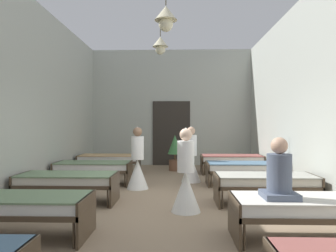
{
  "coord_description": "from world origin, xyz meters",
  "views": [
    {
      "loc": [
        0.24,
        -6.13,
        1.55
      ],
      "look_at": [
        0.0,
        1.62,
        1.5
      ],
      "focal_mm": 33.84,
      "sensor_mm": 36.0,
      "label": 1
    }
  ],
  "objects_px": {
    "bed_right_row_2": "(265,182)",
    "bed_left_row_3": "(93,167)",
    "bed_left_row_2": "(68,180)",
    "nurse_far_aisle": "(186,182)",
    "nurse_mid_aisle": "(191,162)",
    "patient_seated_primary": "(279,176)",
    "bed_right_row_1": "(305,208)",
    "bed_right_row_3": "(244,168)",
    "nurse_near_aisle": "(138,167)",
    "bed_left_row_4": "(109,159)",
    "potted_plant": "(175,150)",
    "bed_right_row_4": "(232,159)",
    "bed_left_row_1": "(19,205)"
  },
  "relations": [
    {
      "from": "bed_right_row_1",
      "to": "bed_left_row_4",
      "type": "relative_size",
      "value": 1.0
    },
    {
      "from": "nurse_far_aisle",
      "to": "bed_left_row_2",
      "type": "bearing_deg",
      "value": 118.49
    },
    {
      "from": "bed_right_row_1",
      "to": "nurse_mid_aisle",
      "type": "bearing_deg",
      "value": 107.41
    },
    {
      "from": "nurse_near_aisle",
      "to": "bed_left_row_2",
      "type": "bearing_deg",
      "value": 120.87
    },
    {
      "from": "bed_right_row_2",
      "to": "bed_left_row_3",
      "type": "height_order",
      "value": "same"
    },
    {
      "from": "bed_right_row_3",
      "to": "bed_left_row_3",
      "type": "bearing_deg",
      "value": 180.0
    },
    {
      "from": "bed_left_row_2",
      "to": "potted_plant",
      "type": "bearing_deg",
      "value": 64.53
    },
    {
      "from": "bed_right_row_4",
      "to": "bed_left_row_3",
      "type": "bearing_deg",
      "value": -153.69
    },
    {
      "from": "nurse_mid_aisle",
      "to": "potted_plant",
      "type": "relative_size",
      "value": 1.25
    },
    {
      "from": "nurse_near_aisle",
      "to": "bed_right_row_4",
      "type": "bearing_deg",
      "value": -65.92
    },
    {
      "from": "bed_left_row_2",
      "to": "bed_right_row_3",
      "type": "height_order",
      "value": "same"
    },
    {
      "from": "bed_right_row_1",
      "to": "bed_right_row_2",
      "type": "bearing_deg",
      "value": 90.0
    },
    {
      "from": "bed_right_row_4",
      "to": "nurse_far_aisle",
      "type": "height_order",
      "value": "nurse_far_aisle"
    },
    {
      "from": "potted_plant",
      "to": "bed_right_row_2",
      "type": "bearing_deg",
      "value": -67.73
    },
    {
      "from": "bed_left_row_4",
      "to": "bed_right_row_4",
      "type": "height_order",
      "value": "same"
    },
    {
      "from": "nurse_mid_aisle",
      "to": "nurse_far_aisle",
      "type": "relative_size",
      "value": 1.0
    },
    {
      "from": "bed_right_row_3",
      "to": "nurse_mid_aisle",
      "type": "height_order",
      "value": "nurse_mid_aisle"
    },
    {
      "from": "bed_right_row_2",
      "to": "bed_left_row_3",
      "type": "xyz_separation_m",
      "value": [
        -3.84,
        1.9,
        0.0
      ]
    },
    {
      "from": "bed_left_row_1",
      "to": "patient_seated_primary",
      "type": "height_order",
      "value": "patient_seated_primary"
    },
    {
      "from": "bed_right_row_1",
      "to": "bed_right_row_4",
      "type": "xyz_separation_m",
      "value": [
        0.0,
        5.7,
        0.0
      ]
    },
    {
      "from": "bed_right_row_3",
      "to": "potted_plant",
      "type": "bearing_deg",
      "value": 126.08
    },
    {
      "from": "patient_seated_primary",
      "to": "bed_right_row_1",
      "type": "bearing_deg",
      "value": 7.16
    },
    {
      "from": "nurse_near_aisle",
      "to": "bed_right_row_3",
      "type": "bearing_deg",
      "value": -97.35
    },
    {
      "from": "nurse_mid_aisle",
      "to": "bed_right_row_3",
      "type": "bearing_deg",
      "value": 177.77
    },
    {
      "from": "bed_left_row_3",
      "to": "nurse_near_aisle",
      "type": "relative_size",
      "value": 1.28
    },
    {
      "from": "bed_left_row_1",
      "to": "patient_seated_primary",
      "type": "distance_m",
      "value": 3.52
    },
    {
      "from": "bed_left_row_3",
      "to": "bed_left_row_4",
      "type": "distance_m",
      "value": 1.9
    },
    {
      "from": "bed_left_row_2",
      "to": "bed_left_row_3",
      "type": "distance_m",
      "value": 1.9
    },
    {
      "from": "bed_right_row_2",
      "to": "nurse_near_aisle",
      "type": "relative_size",
      "value": 1.28
    },
    {
      "from": "nurse_near_aisle",
      "to": "bed_left_row_1",
      "type": "bearing_deg",
      "value": 141.66
    },
    {
      "from": "nurse_far_aisle",
      "to": "bed_left_row_3",
      "type": "bearing_deg",
      "value": 85.28
    },
    {
      "from": "bed_left_row_1",
      "to": "bed_left_row_4",
      "type": "height_order",
      "value": "same"
    },
    {
      "from": "bed_left_row_4",
      "to": "potted_plant",
      "type": "bearing_deg",
      "value": 14.58
    },
    {
      "from": "bed_right_row_2",
      "to": "potted_plant",
      "type": "distance_m",
      "value": 4.69
    },
    {
      "from": "bed_left_row_4",
      "to": "patient_seated_primary",
      "type": "distance_m",
      "value": 6.74
    },
    {
      "from": "bed_left_row_2",
      "to": "bed_left_row_4",
      "type": "xyz_separation_m",
      "value": [
        0.0,
        3.8,
        0.0
      ]
    },
    {
      "from": "nurse_mid_aisle",
      "to": "patient_seated_primary",
      "type": "xyz_separation_m",
      "value": [
        0.98,
        -4.27,
        0.34
      ]
    },
    {
      "from": "bed_right_row_1",
      "to": "bed_right_row_3",
      "type": "bearing_deg",
      "value": 90.0
    },
    {
      "from": "bed_left_row_1",
      "to": "nurse_mid_aisle",
      "type": "distance_m",
      "value": 4.92
    },
    {
      "from": "bed_left_row_2",
      "to": "nurse_far_aisle",
      "type": "height_order",
      "value": "nurse_far_aisle"
    },
    {
      "from": "potted_plant",
      "to": "bed_left_row_4",
      "type": "bearing_deg",
      "value": -165.42
    },
    {
      "from": "nurse_near_aisle",
      "to": "bed_left_row_3",
      "type": "bearing_deg",
      "value": 48.64
    },
    {
      "from": "bed_left_row_1",
      "to": "patient_seated_primary",
      "type": "relative_size",
      "value": 2.37
    },
    {
      "from": "bed_right_row_2",
      "to": "nurse_mid_aisle",
      "type": "distance_m",
      "value": 2.68
    },
    {
      "from": "patient_seated_primary",
      "to": "bed_left_row_4",
      "type": "bearing_deg",
      "value": 121.3
    },
    {
      "from": "bed_left_row_1",
      "to": "bed_left_row_2",
      "type": "xyz_separation_m",
      "value": [
        0.0,
        1.9,
        0.0
      ]
    },
    {
      "from": "bed_right_row_1",
      "to": "nurse_mid_aisle",
      "type": "xyz_separation_m",
      "value": [
        -1.33,
        4.23,
        0.09
      ]
    },
    {
      "from": "bed_right_row_3",
      "to": "patient_seated_primary",
      "type": "height_order",
      "value": "patient_seated_primary"
    },
    {
      "from": "nurse_mid_aisle",
      "to": "nurse_far_aisle",
      "type": "distance_m",
      "value": 2.9
    },
    {
      "from": "nurse_mid_aisle",
      "to": "nurse_near_aisle",
      "type": "bearing_deg",
      "value": 51.22
    }
  ]
}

